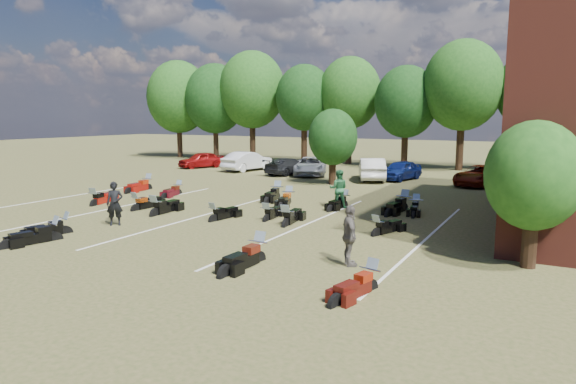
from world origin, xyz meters
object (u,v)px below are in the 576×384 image
Objects in this scene: person_green at (338,189)px; motorcycle_7 at (95,206)px; person_black at (115,204)px; car_0 at (201,160)px; person_grey at (350,236)px; motorcycle_14 at (179,194)px; car_4 at (400,170)px; motorcycle_3 at (54,240)px.

person_green reaches higher than motorcycle_7.
person_green is (6.55, 8.12, 0.03)m from person_black.
car_0 is 2.15× the size of person_grey.
person_black is 0.98× the size of person_grey.
car_0 is 30.83m from person_grey.
car_0 reaches higher than motorcycle_7.
motorcycle_14 is (-3.20, 7.79, -0.91)m from person_black.
person_green is 0.92× the size of motorcycle_14.
motorcycle_3 is (-6.23, -23.24, -0.69)m from car_4.
car_0 is at bearing -52.83° from person_green.
motorcycle_3 is 11.17m from motorcycle_14.
person_black is 8.47m from motorcycle_14.
motorcycle_3 is 0.97× the size of motorcycle_7.
person_black is 0.82× the size of motorcycle_3.
person_grey is at bearing -19.57° from car_0.
person_black is 0.97× the size of person_green.
motorcycle_14 is (-3.18, 10.71, 0.00)m from motorcycle_3.
person_green is at bearing -167.80° from motorcycle_7.
car_0 is 17.64m from car_4.
person_grey is at bearing 152.88° from motorcycle_7.
person_black is 10.65m from person_grey.
person_green is 1.01× the size of person_grey.
person_black is 5.43m from motorcycle_7.
person_green is 12.88m from motorcycle_3.
person_grey reaches higher than motorcycle_7.
person_green is at bearing 73.36° from motorcycle_3.
person_green is at bearing -74.87° from car_4.
car_4 is 24.07m from motorcycle_3.
person_grey is at bearing -64.74° from car_4.
car_0 is at bearing -167.62° from car_4.
motorcycle_14 is (-13.81, 8.67, -0.93)m from person_grey.
motorcycle_7 is at bearing 7.34° from person_green.
person_black reaches higher than motorcycle_3.
motorcycle_7 is (-4.48, 5.82, 0.00)m from motorcycle_3.
car_0 is at bearing 113.41° from motorcycle_14.
motorcycle_3 is at bearing 41.29° from person_green.
person_green reaches higher than person_grey.
person_grey is at bearing -42.68° from person_black.
person_grey is (4.41, -21.20, 0.24)m from car_4.
motorcycle_7 is at bearing 141.73° from motorcycle_3.
car_0 is 23.61m from person_black.
person_green reaches higher than motorcycle_3.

